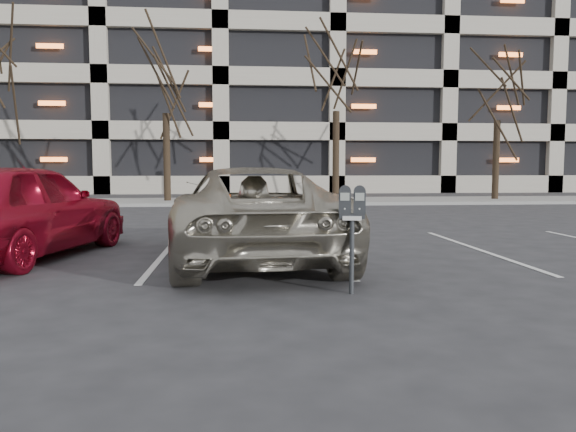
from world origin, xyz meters
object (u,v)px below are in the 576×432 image
at_px(tree_c, 337,55).
at_px(car_red, 18,210).
at_px(suv_silver, 250,214).
at_px(tree_d, 499,70).
at_px(parking_meter, 352,213).
at_px(tree_b, 165,58).

bearing_deg(tree_c, car_red, -118.85).
bearing_deg(suv_silver, tree_c, -110.40).
relative_size(tree_c, tree_d, 1.09).
distance_m(tree_c, parking_meter, 17.96).
bearing_deg(suv_silver, parking_meter, 108.65).
relative_size(tree_c, parking_meter, 6.78).
bearing_deg(car_red, suv_silver, -174.24).
bearing_deg(car_red, tree_c, -106.17).
bearing_deg(tree_d, car_red, -136.45).
relative_size(tree_d, car_red, 1.64).
xyz_separation_m(tree_b, tree_d, (14.00, 0.00, -0.29)).
xyz_separation_m(tree_c, parking_meter, (-2.81, -16.97, -5.17)).
bearing_deg(tree_b, car_red, -92.84).
bearing_deg(tree_d, tree_c, 180.00).
height_order(tree_b, tree_c, tree_c).
height_order(tree_c, parking_meter, tree_c).
distance_m(tree_b, tree_d, 14.00).
xyz_separation_m(tree_b, tree_c, (7.00, 0.00, 0.24)).
bearing_deg(car_red, tree_b, -80.16).
distance_m(tree_c, car_red, 16.81).
height_order(tree_c, car_red, tree_c).
xyz_separation_m(tree_b, parking_meter, (4.19, -16.97, -4.92)).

